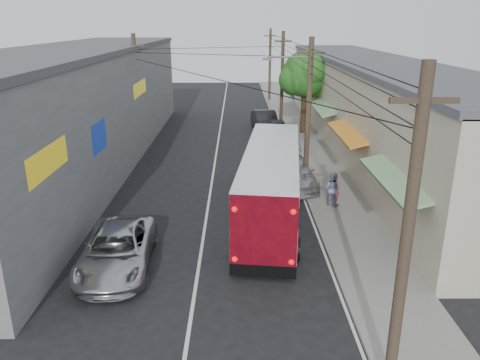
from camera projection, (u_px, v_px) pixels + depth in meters
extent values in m
plane|color=black|center=(188.00, 338.00, 13.54)|extent=(120.00, 120.00, 0.00)
cube|color=slate|center=(310.00, 153.00, 32.50)|extent=(3.00, 80.00, 0.12)
cube|color=beige|center=(370.00, 106.00, 33.48)|extent=(6.00, 40.00, 6.00)
cube|color=#4C4C51|center=(374.00, 61.00, 32.48)|extent=(6.20, 40.00, 0.30)
cube|color=#186F19|center=(396.00, 177.00, 18.34)|extent=(1.39, 6.00, 0.46)
cube|color=#D75B19|center=(350.00, 132.00, 25.91)|extent=(1.39, 6.00, 0.46)
cube|color=#186F19|center=(324.00, 107.00, 33.49)|extent=(1.39, 6.00, 0.46)
cube|color=#D75B19|center=(308.00, 91.00, 41.06)|extent=(1.39, 6.00, 0.46)
cube|color=#186F19|center=(297.00, 80.00, 48.64)|extent=(1.39, 6.00, 0.46)
cube|color=gray|center=(79.00, 109.00, 29.40)|extent=(7.00, 36.00, 7.00)
cube|color=#4C4C51|center=(72.00, 50.00, 28.25)|extent=(7.20, 36.00, 0.30)
cube|color=yellow|center=(47.00, 161.00, 15.94)|extent=(0.12, 3.50, 1.00)
cube|color=#1433A5|center=(98.00, 137.00, 21.82)|extent=(0.12, 2.20, 1.40)
cube|color=yellow|center=(139.00, 88.00, 31.00)|extent=(0.12, 4.00, 0.90)
cylinder|color=#473828|center=(406.00, 244.00, 10.39)|extent=(0.28, 0.28, 8.00)
cube|color=#473828|center=(424.00, 100.00, 9.36)|extent=(1.40, 0.12, 0.12)
cylinder|color=#473828|center=(308.00, 116.00, 24.60)|extent=(0.28, 0.28, 8.00)
cube|color=#473828|center=(311.00, 53.00, 23.57)|extent=(1.40, 0.12, 0.12)
cylinder|color=#473828|center=(282.00, 81.00, 38.80)|extent=(0.28, 0.28, 8.00)
cube|color=#473828|center=(283.00, 41.00, 37.77)|extent=(1.40, 0.12, 0.12)
cylinder|color=#473828|center=(270.00, 65.00, 53.00)|extent=(0.28, 0.28, 8.00)
cube|color=#473828|center=(270.00, 36.00, 51.98)|extent=(1.40, 0.12, 0.12)
cylinder|color=#473828|center=(137.00, 96.00, 31.16)|extent=(0.28, 0.28, 8.00)
cube|color=#473828|center=(134.00, 46.00, 30.13)|extent=(1.40, 0.12, 0.12)
cylinder|color=#59595E|center=(289.00, 57.00, 23.63)|extent=(2.20, 0.10, 0.10)
cube|color=#59595E|center=(268.00, 59.00, 23.65)|extent=(0.50, 0.18, 0.12)
cylinder|color=#3F2B19|center=(303.00, 110.00, 37.56)|extent=(0.44, 0.44, 4.00)
sphere|color=#235216|center=(305.00, 74.00, 36.66)|extent=(3.60, 3.60, 3.60)
sphere|color=#235216|center=(316.00, 81.00, 37.43)|extent=(2.60, 2.60, 2.60)
sphere|color=#235216|center=(294.00, 80.00, 36.40)|extent=(2.40, 2.40, 2.40)
sphere|color=#235216|center=(312.00, 70.00, 35.59)|extent=(2.20, 2.20, 2.20)
sphere|color=#235216|center=(300.00, 70.00, 37.45)|extent=(2.00, 2.00, 2.00)
cube|color=silver|center=(271.00, 197.00, 21.47)|extent=(3.65, 11.45, 1.78)
cube|color=black|center=(272.00, 166.00, 21.49)|extent=(3.45, 9.59, 0.94)
cube|color=silver|center=(272.00, 155.00, 20.84)|extent=(3.65, 11.45, 0.47)
cube|color=maroon|center=(263.00, 233.00, 15.90)|extent=(2.32, 0.35, 2.72)
cube|color=black|center=(263.00, 271.00, 16.37)|extent=(2.34, 0.37, 0.47)
sphere|color=red|center=(235.00, 259.00, 16.31)|extent=(0.21, 0.21, 0.21)
sphere|color=red|center=(291.00, 262.00, 16.10)|extent=(0.21, 0.21, 0.21)
sphere|color=red|center=(234.00, 209.00, 15.70)|extent=(0.21, 0.21, 0.21)
sphere|color=red|center=(293.00, 212.00, 15.50)|extent=(0.21, 0.21, 0.21)
cylinder|color=black|center=(235.00, 246.00, 18.08)|extent=(0.39, 0.96, 0.94)
cylinder|color=black|center=(296.00, 249.00, 17.83)|extent=(0.39, 0.96, 0.94)
cylinder|color=black|center=(251.00, 188.00, 24.44)|extent=(0.39, 0.96, 0.94)
cylinder|color=black|center=(296.00, 189.00, 24.19)|extent=(0.39, 0.96, 0.94)
cylinder|color=black|center=(253.00, 179.00, 25.76)|extent=(0.39, 0.96, 0.94)
cylinder|color=black|center=(296.00, 181.00, 25.52)|extent=(0.39, 0.96, 0.94)
imported|color=silver|center=(117.00, 250.00, 17.18)|extent=(2.82, 5.51, 1.49)
imported|color=#A8A8B0|center=(294.00, 172.00, 25.98)|extent=(2.47, 5.30, 1.50)
imported|color=black|center=(277.00, 130.00, 36.57)|extent=(1.82, 4.14, 1.39)
imported|color=black|center=(265.00, 121.00, 39.08)|extent=(2.36, 5.18, 1.65)
imported|color=pink|center=(334.00, 189.00, 22.95)|extent=(0.58, 0.39, 1.59)
imported|color=#7D91B6|center=(332.00, 189.00, 22.84)|extent=(1.03, 0.97, 1.69)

